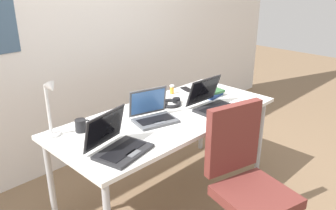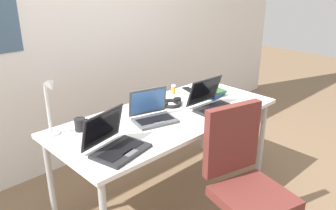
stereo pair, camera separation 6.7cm
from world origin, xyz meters
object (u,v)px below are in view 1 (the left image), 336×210
object	(u,v)px
laptop_back_right	(213,103)
cell_phone	(187,89)
laptop_back_left	(153,115)
computer_mouse	(105,130)
office_chair	(247,193)
laptop_near_lamp	(118,144)
coffee_mug	(81,125)
pill_bottle	(172,89)
book_stack	(211,93)
headphones	(170,103)
desk_lamp	(51,109)

from	to	relation	value
laptop_back_right	cell_phone	bearing A→B (deg)	65.72
laptop_back_left	computer_mouse	distance (m)	0.38
laptop_back_right	office_chair	size ratio (longest dim) A/B	0.36
office_chair	laptop_near_lamp	bearing A→B (deg)	138.26
coffee_mug	laptop_near_lamp	bearing A→B (deg)	-89.61
laptop_near_lamp	office_chair	world-z (taller)	laptop_near_lamp
laptop_back_left	coffee_mug	size ratio (longest dim) A/B	3.12
coffee_mug	laptop_back_left	bearing A→B (deg)	-24.65
pill_bottle	laptop_back_left	bearing A→B (deg)	-149.18
cell_phone	book_stack	size ratio (longest dim) A/B	0.61
laptop_back_left	office_chair	bearing A→B (deg)	-78.61
laptop_back_right	coffee_mug	distance (m)	1.04
book_stack	computer_mouse	bearing A→B (deg)	177.06
pill_bottle	coffee_mug	xyz separation A→B (m)	(-1.00, -0.09, 0.00)
laptop_back_right	book_stack	distance (m)	0.32
pill_bottle	book_stack	distance (m)	0.35
headphones	pill_bottle	world-z (taller)	pill_bottle
laptop_back_left	book_stack	world-z (taller)	laptop_back_left
headphones	office_chair	world-z (taller)	office_chair
computer_mouse	book_stack	xyz separation A→B (m)	(1.10, -0.06, 0.01)
laptop_back_left	office_chair	size ratio (longest dim) A/B	0.36
pill_bottle	book_stack	world-z (taller)	pill_bottle
cell_phone	computer_mouse	bearing A→B (deg)	-152.50
book_stack	laptop_back_left	bearing A→B (deg)	-177.55
coffee_mug	pill_bottle	bearing A→B (deg)	5.43
laptop_near_lamp	coffee_mug	bearing A→B (deg)	90.39
desk_lamp	laptop_back_right	xyz separation A→B (m)	(1.14, -0.45, -0.15)
computer_mouse	laptop_near_lamp	bearing A→B (deg)	-120.34
pill_bottle	coffee_mug	bearing A→B (deg)	-174.57
laptop_near_lamp	pill_bottle	distance (m)	1.11
laptop_near_lamp	laptop_back_right	bearing A→B (deg)	0.79
laptop_back_left	computer_mouse	bearing A→B (deg)	166.73
desk_lamp	laptop_near_lamp	world-z (taller)	desk_lamp
headphones	pill_bottle	distance (m)	0.28
cell_phone	book_stack	world-z (taller)	book_stack
laptop_back_left	laptop_near_lamp	bearing A→B (deg)	-158.36
pill_bottle	coffee_mug	distance (m)	1.00
laptop_near_lamp	coffee_mug	size ratio (longest dim) A/B	3.44
headphones	pill_bottle	size ratio (longest dim) A/B	2.71
office_chair	headphones	bearing A→B (deg)	79.35
laptop_back_right	book_stack	world-z (taller)	laptop_back_right
headphones	office_chair	size ratio (longest dim) A/B	0.22
desk_lamp	pill_bottle	xyz separation A→B (m)	(1.17, 0.04, -0.16)
cell_phone	book_stack	bearing A→B (deg)	-65.57
laptop_near_lamp	computer_mouse	size ratio (longest dim) A/B	4.05
laptop_back_left	pill_bottle	xyz separation A→B (m)	(0.52, 0.31, -0.00)
desk_lamp	office_chair	world-z (taller)	desk_lamp
office_chair	coffee_mug	bearing A→B (deg)	123.04
desk_lamp	computer_mouse	bearing A→B (deg)	-33.71
book_stack	coffee_mug	bearing A→B (deg)	171.19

